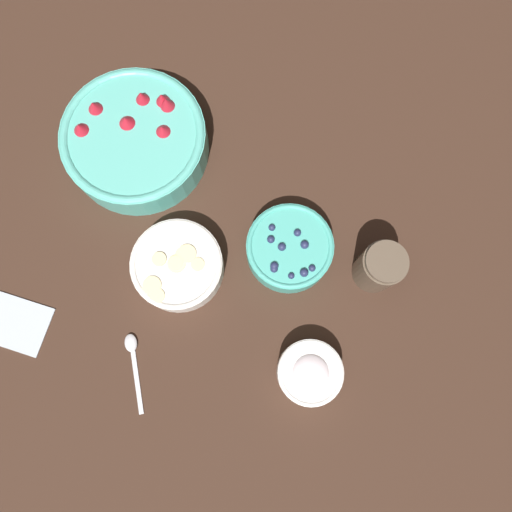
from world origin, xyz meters
TOP-DOWN VIEW (x-y plane):
  - ground_plane at (0.00, 0.00)m, footprint 4.00×4.00m
  - bowl_strawberries at (-0.26, 0.14)m, footprint 0.26×0.26m
  - bowl_blueberries at (0.09, 0.14)m, footprint 0.15×0.15m
  - bowl_bananas at (-0.06, -0.00)m, footprint 0.16×0.16m
  - bowl_cream at (0.24, -0.02)m, footprint 0.11×0.11m
  - jar_chocolate at (0.24, 0.19)m, footprint 0.08×0.08m
  - napkin at (-0.25, -0.25)m, footprint 0.15×0.12m
  - spoon at (-0.03, -0.17)m, footprint 0.11×0.11m

SIDE VIEW (x-z plane):
  - ground_plane at x=0.00m, z-range 0.00..0.00m
  - napkin at x=-0.25m, z-range 0.00..0.01m
  - spoon at x=-0.03m, z-range 0.00..0.01m
  - bowl_cream at x=0.24m, z-range 0.00..0.06m
  - bowl_bananas at x=-0.06m, z-range 0.00..0.06m
  - bowl_blueberries at x=0.09m, z-range 0.00..0.06m
  - bowl_strawberries at x=-0.26m, z-range 0.00..0.09m
  - jar_chocolate at x=0.24m, z-range 0.00..0.10m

